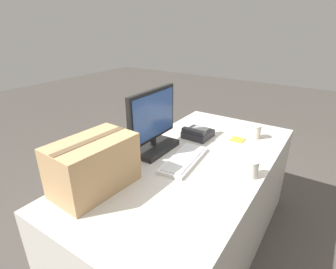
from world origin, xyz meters
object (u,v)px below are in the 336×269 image
(keyboard, at_px, (184,159))
(spoon, at_px, (219,218))
(monitor, at_px, (153,127))
(paper_cup_right, at_px, (256,132))
(desk_phone, at_px, (197,133))
(paper_cup_left, at_px, (251,168))
(cardboard_box, at_px, (94,165))
(sticky_note_pad, at_px, (238,140))

(keyboard, xyz_separation_m, spoon, (-0.36, -0.39, -0.01))
(keyboard, bearing_deg, monitor, 79.27)
(keyboard, relative_size, paper_cup_right, 4.28)
(keyboard, relative_size, spoon, 3.70)
(desk_phone, height_order, paper_cup_left, paper_cup_left)
(cardboard_box, bearing_deg, paper_cup_right, -24.80)
(desk_phone, distance_m, cardboard_box, 0.91)
(monitor, bearing_deg, paper_cup_right, -41.94)
(spoon, relative_size, sticky_note_pad, 1.26)
(spoon, xyz_separation_m, cardboard_box, (-0.14, 0.64, 0.14))
(monitor, relative_size, sticky_note_pad, 4.89)
(sticky_note_pad, bearing_deg, desk_phone, 113.38)
(paper_cup_left, bearing_deg, desk_phone, 57.48)
(keyboard, height_order, cardboard_box, cardboard_box)
(sticky_note_pad, bearing_deg, monitor, 138.11)
(paper_cup_left, relative_size, spoon, 0.88)
(monitor, height_order, paper_cup_left, monitor)
(monitor, bearing_deg, spoon, -120.58)
(paper_cup_right, height_order, sticky_note_pad, paper_cup_right)
(monitor, height_order, paper_cup_right, monitor)
(desk_phone, relative_size, spoon, 1.67)
(monitor, xyz_separation_m, desk_phone, (0.36, -0.15, -0.14))
(monitor, xyz_separation_m, spoon, (-0.39, -0.66, -0.17))
(paper_cup_left, distance_m, sticky_note_pad, 0.51)
(keyboard, distance_m, cardboard_box, 0.58)
(paper_cup_left, relative_size, paper_cup_right, 1.02)
(cardboard_box, bearing_deg, keyboard, -26.36)
(desk_phone, relative_size, paper_cup_left, 1.91)
(desk_phone, bearing_deg, paper_cup_left, -120.64)
(monitor, distance_m, paper_cup_right, 0.80)
(monitor, bearing_deg, keyboard, -95.11)
(monitor, height_order, sticky_note_pad, monitor)
(spoon, bearing_deg, paper_cup_right, -39.44)
(paper_cup_left, relative_size, sticky_note_pad, 1.11)
(monitor, xyz_separation_m, keyboard, (-0.02, -0.26, -0.16))
(keyboard, distance_m, desk_phone, 0.40)
(spoon, distance_m, sticky_note_pad, 0.90)
(keyboard, xyz_separation_m, sticky_note_pad, (0.50, -0.17, -0.01))
(monitor, distance_m, keyboard, 0.31)
(paper_cup_left, relative_size, cardboard_box, 0.24)
(monitor, distance_m, paper_cup_left, 0.68)
(keyboard, bearing_deg, paper_cup_left, -87.53)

